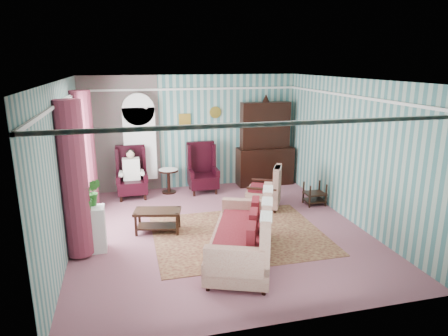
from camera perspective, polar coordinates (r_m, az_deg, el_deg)
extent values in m
plane|color=#834C58|center=(7.95, -0.59, -8.89)|extent=(6.00, 6.00, 0.00)
cube|color=#3D6F6E|center=(10.36, -4.52, 5.11)|extent=(5.50, 0.02, 2.90)
cube|color=#3D6F6E|center=(4.75, 7.96, -7.00)|extent=(5.50, 0.02, 2.90)
cube|color=#3D6F6E|center=(7.36, -21.92, -0.01)|extent=(0.02, 6.00, 2.90)
cube|color=#3D6F6E|center=(8.53, 17.66, 2.32)|extent=(0.02, 6.00, 2.90)
cube|color=silver|center=(7.27, -0.65, 12.49)|extent=(5.50, 6.00, 0.02)
cube|color=#87455B|center=(10.21, -14.55, 4.53)|extent=(1.90, 0.01, 2.90)
cube|color=silver|center=(7.30, -0.64, 9.74)|extent=(5.50, 6.00, 0.05)
cube|color=white|center=(7.91, -21.24, 1.79)|extent=(0.04, 1.50, 1.90)
cylinder|color=maroon|center=(6.93, -20.66, -1.64)|extent=(0.44, 0.44, 2.60)
cylinder|color=maroon|center=(8.95, -19.29, 2.10)|extent=(0.44, 0.44, 2.60)
cube|color=#AC842E|center=(10.25, -5.64, 6.68)|extent=(0.30, 0.03, 0.38)
cube|color=white|center=(10.13, -11.88, 2.71)|extent=(0.80, 0.28, 2.24)
cube|color=black|center=(10.62, 5.94, 3.84)|extent=(1.50, 0.56, 2.36)
cube|color=black|center=(9.86, -13.07, -0.65)|extent=(0.76, 0.80, 1.25)
cube|color=black|center=(10.03, -3.05, -0.01)|extent=(0.76, 0.80, 1.25)
cylinder|color=black|center=(10.15, -7.90, -1.88)|extent=(0.50, 0.50, 0.60)
cube|color=black|center=(9.46, 12.82, -3.55)|extent=(0.45, 0.38, 0.54)
cube|color=silver|center=(7.36, -18.69, -8.35)|extent=(0.55, 0.35, 0.80)
cube|color=#47171D|center=(7.75, 2.13, -9.50)|extent=(3.20, 2.60, 0.01)
cube|color=beige|center=(6.59, 2.52, -8.73)|extent=(1.62, 2.34, 1.13)
cube|color=beige|center=(9.03, 5.66, -3.06)|extent=(1.05, 1.06, 0.87)
cube|color=black|center=(7.90, -9.43, -7.49)|extent=(0.97, 0.65, 0.45)
imported|color=#1E5119|center=(7.04, -19.24, -4.06)|extent=(0.45, 0.41, 0.44)
imported|color=#19511A|center=(7.24, -18.23, -3.29)|extent=(0.28, 0.23, 0.48)
imported|color=#1A531A|center=(7.20, -19.15, -4.00)|extent=(0.20, 0.20, 0.35)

